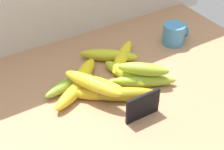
# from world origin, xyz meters

# --- Properties ---
(counter_top) EXTENTS (1.10, 0.76, 0.03)m
(counter_top) POSITION_xyz_m (0.00, 0.00, 0.01)
(counter_top) COLOR #A67954
(counter_top) RESTS_ON ground
(chalkboard_sign) EXTENTS (0.11, 0.02, 0.08)m
(chalkboard_sign) POSITION_xyz_m (-0.03, -0.12, 0.07)
(chalkboard_sign) COLOR black
(chalkboard_sign) RESTS_ON counter_top
(coffee_mug) EXTENTS (0.10, 0.08, 0.08)m
(coffee_mug) POSITION_xyz_m (0.30, 0.14, 0.07)
(coffee_mug) COLOR #4286BA
(coffee_mug) RESTS_ON counter_top
(banana_0) EXTENTS (0.08, 0.18, 0.04)m
(banana_0) POSITION_xyz_m (0.02, 0.05, 0.05)
(banana_0) COLOR #A9C42A
(banana_0) RESTS_ON counter_top
(banana_1) EXTENTS (0.20, 0.13, 0.04)m
(banana_1) POSITION_xyz_m (-0.03, -0.04, 0.05)
(banana_1) COLOR #A48C1C
(banana_1) RESTS_ON counter_top
(banana_2) EXTENTS (0.19, 0.13, 0.04)m
(banana_2) POSITION_xyz_m (-0.15, 0.06, 0.05)
(banana_2) COLOR yellow
(banana_2) RESTS_ON counter_top
(banana_3) EXTENTS (0.20, 0.14, 0.04)m
(banana_3) POSITION_xyz_m (0.06, -0.01, 0.05)
(banana_3) COLOR #90B030
(banana_3) RESTS_ON counter_top
(banana_4) EXTENTS (0.19, 0.09, 0.04)m
(banana_4) POSITION_xyz_m (-0.15, 0.10, 0.05)
(banana_4) COLOR #8BAA38
(banana_4) RESTS_ON counter_top
(banana_5) EXTENTS (0.15, 0.14, 0.04)m
(banana_5) POSITION_xyz_m (-0.09, 0.12, 0.05)
(banana_5) COLOR yellow
(banana_5) RESTS_ON counter_top
(banana_6) EXTENTS (0.15, 0.12, 0.04)m
(banana_6) POSITION_xyz_m (-0.11, 0.02, 0.05)
(banana_6) COLOR gold
(banana_6) RESTS_ON counter_top
(banana_7) EXTENTS (0.10, 0.17, 0.03)m
(banana_7) POSITION_xyz_m (-0.05, 0.02, 0.05)
(banana_7) COLOR yellow
(banana_7) RESTS_ON counter_top
(banana_8) EXTENTS (0.19, 0.16, 0.04)m
(banana_8) POSITION_xyz_m (0.03, 0.17, 0.05)
(banana_8) COLOR gold
(banana_8) RESTS_ON counter_top
(banana_9) EXTENTS (0.18, 0.17, 0.04)m
(banana_9) POSITION_xyz_m (0.07, 0.14, 0.05)
(banana_9) COLOR yellow
(banana_9) RESTS_ON counter_top
(banana_10) EXTENTS (0.15, 0.14, 0.04)m
(banana_10) POSITION_xyz_m (0.06, 0.00, 0.09)
(banana_10) COLOR #99B630
(banana_10) RESTS_ON banana_3
(banana_11) EXTENTS (0.13, 0.20, 0.04)m
(banana_11) POSITION_xyz_m (-0.11, 0.02, 0.09)
(banana_11) COLOR gold
(banana_11) RESTS_ON banana_6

